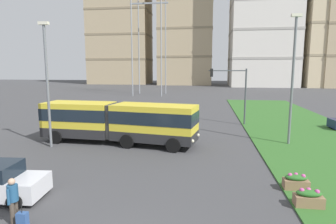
% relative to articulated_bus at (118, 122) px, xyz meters
% --- Properties ---
extents(articulated_bus, '(12.00, 3.97, 3.00)m').
position_rel_articulated_bus_xyz_m(articulated_bus, '(0.00, 0.00, 0.00)').
color(articulated_bus, yellow).
rests_on(articulated_bus, ground).
extents(car_silver_hatch, '(4.58, 2.42, 1.58)m').
position_rel_articulated_bus_xyz_m(car_silver_hatch, '(-2.03, 7.36, -0.90)').
color(car_silver_hatch, '#B7BABF').
rests_on(car_silver_hatch, ground).
extents(pedestrian_crossing, '(0.36, 0.58, 1.74)m').
position_rel_articulated_bus_xyz_m(pedestrian_crossing, '(-0.21, -11.53, -0.65)').
color(pedestrian_crossing, '#4C4238').
rests_on(pedestrian_crossing, ground).
extents(rolling_suitcase, '(0.37, 0.25, 0.97)m').
position_rel_articulated_bus_xyz_m(rolling_suitcase, '(0.24, -11.73, -1.34)').
color(rolling_suitcase, '#335693').
rests_on(rolling_suitcase, ground).
extents(flower_planter_1, '(1.10, 0.56, 0.74)m').
position_rel_articulated_bus_xyz_m(flower_planter_1, '(10.68, -8.76, -1.23)').
color(flower_planter_1, '#937051').
rests_on(flower_planter_1, grass_median).
extents(flower_planter_2, '(1.10, 0.56, 0.74)m').
position_rel_articulated_bus_xyz_m(flower_planter_2, '(10.68, -7.07, -1.23)').
color(flower_planter_2, '#937051').
rests_on(flower_planter_2, grass_median).
extents(traffic_light_far_right, '(3.72, 0.28, 5.58)m').
position_rel_articulated_bus_xyz_m(traffic_light_far_right, '(9.03, 8.51, 2.21)').
color(traffic_light_far_right, '#474C51').
rests_on(traffic_light_far_right, ground).
extents(streetlight_left, '(0.70, 0.28, 8.70)m').
position_rel_articulated_bus_xyz_m(streetlight_left, '(-4.49, -1.66, 3.14)').
color(streetlight_left, slate).
rests_on(streetlight_left, ground).
extents(streetlight_median, '(0.70, 0.28, 9.32)m').
position_rel_articulated_bus_xyz_m(streetlight_median, '(12.58, 1.30, 3.45)').
color(streetlight_median, slate).
rests_on(streetlight_median, ground).
extents(apartment_tower_west, '(21.88, 14.33, 43.24)m').
position_rel_articulated_bus_xyz_m(apartment_tower_west, '(-25.99, 85.46, 19.99)').
color(apartment_tower_west, tan).
rests_on(apartment_tower_west, ground).
extents(apartment_tower_westcentre, '(18.63, 17.80, 46.42)m').
position_rel_articulated_bus_xyz_m(apartment_tower_westcentre, '(-1.36, 84.70, 21.57)').
color(apartment_tower_westcentre, tan).
rests_on(apartment_tower_westcentre, ground).
extents(apartment_tower_centre, '(20.11, 18.39, 41.77)m').
position_rel_articulated_bus_xyz_m(apartment_tower_centre, '(23.66, 76.55, 19.25)').
color(apartment_tower_centre, silver).
rests_on(apartment_tower_centre, ground).
extents(transmission_pylon, '(9.00, 6.24, 28.87)m').
position_rel_articulated_bus_xyz_m(transmission_pylon, '(-5.71, 39.96, 14.19)').
color(transmission_pylon, gray).
rests_on(transmission_pylon, ground).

